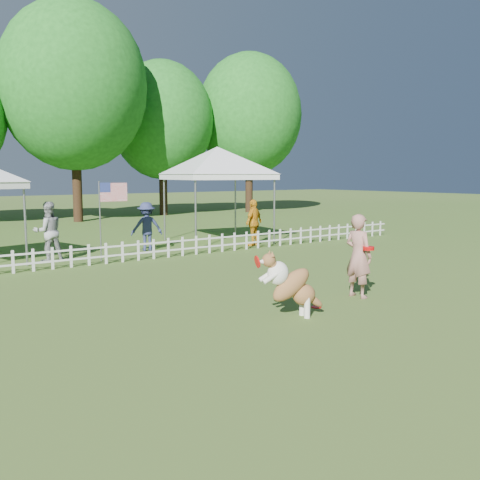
{
  "coord_description": "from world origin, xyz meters",
  "views": [
    {
      "loc": [
        -7.11,
        -7.27,
        2.51
      ],
      "look_at": [
        -0.24,
        2.0,
        1.1
      ],
      "focal_mm": 40.0,
      "sensor_mm": 36.0,
      "label": 1
    }
  ],
  "objects_px": {
    "spectator_b": "(147,226)",
    "spectator_c": "(254,223)",
    "frisbee_on_turf": "(316,307)",
    "spectator_a": "(48,232)",
    "handler": "(358,256)",
    "dog": "(292,285)",
    "canopy_tent_right": "(217,196)",
    "flag_pole": "(100,221)"
  },
  "relations": [
    {
      "from": "handler",
      "to": "canopy_tent_right",
      "type": "relative_size",
      "value": 0.5
    },
    {
      "from": "dog",
      "to": "spectator_c",
      "type": "distance_m",
      "value": 9.73
    },
    {
      "from": "canopy_tent_right",
      "to": "spectator_c",
      "type": "relative_size",
      "value": 2.1
    },
    {
      "from": "handler",
      "to": "spectator_c",
      "type": "bearing_deg",
      "value": -25.27
    },
    {
      "from": "spectator_a",
      "to": "frisbee_on_turf",
      "type": "bearing_deg",
      "value": 106.65
    },
    {
      "from": "flag_pole",
      "to": "spectator_a",
      "type": "height_order",
      "value": "flag_pole"
    },
    {
      "from": "dog",
      "to": "spectator_b",
      "type": "relative_size",
      "value": 0.74
    },
    {
      "from": "frisbee_on_turf",
      "to": "spectator_a",
      "type": "height_order",
      "value": "spectator_a"
    },
    {
      "from": "spectator_c",
      "to": "dog",
      "type": "bearing_deg",
      "value": 34.66
    },
    {
      "from": "handler",
      "to": "spectator_c",
      "type": "height_order",
      "value": "handler"
    },
    {
      "from": "canopy_tent_right",
      "to": "spectator_a",
      "type": "distance_m",
      "value": 6.61
    },
    {
      "from": "spectator_b",
      "to": "spectator_c",
      "type": "relative_size",
      "value": 0.98
    },
    {
      "from": "canopy_tent_right",
      "to": "spectator_a",
      "type": "relative_size",
      "value": 1.99
    },
    {
      "from": "dog",
      "to": "canopy_tent_right",
      "type": "distance_m",
      "value": 10.96
    },
    {
      "from": "handler",
      "to": "dog",
      "type": "height_order",
      "value": "handler"
    },
    {
      "from": "dog",
      "to": "frisbee_on_turf",
      "type": "height_order",
      "value": "dog"
    },
    {
      "from": "spectator_b",
      "to": "spectator_c",
      "type": "bearing_deg",
      "value": 178.02
    },
    {
      "from": "handler",
      "to": "flag_pole",
      "type": "xyz_separation_m",
      "value": [
        -2.45,
        7.6,
        0.31
      ]
    },
    {
      "from": "canopy_tent_right",
      "to": "spectator_b",
      "type": "relative_size",
      "value": 2.15
    },
    {
      "from": "canopy_tent_right",
      "to": "spectator_b",
      "type": "height_order",
      "value": "canopy_tent_right"
    },
    {
      "from": "frisbee_on_turf",
      "to": "canopy_tent_right",
      "type": "relative_size",
      "value": 0.06
    },
    {
      "from": "spectator_c",
      "to": "handler",
      "type": "bearing_deg",
      "value": 45.61
    },
    {
      "from": "canopy_tent_right",
      "to": "spectator_c",
      "type": "distance_m",
      "value": 1.92
    },
    {
      "from": "flag_pole",
      "to": "spectator_c",
      "type": "xyz_separation_m",
      "value": [
        5.72,
        0.06,
        -0.34
      ]
    },
    {
      "from": "handler",
      "to": "canopy_tent_right",
      "type": "height_order",
      "value": "canopy_tent_right"
    },
    {
      "from": "dog",
      "to": "canopy_tent_right",
      "type": "relative_size",
      "value": 0.34
    },
    {
      "from": "dog",
      "to": "spectator_a",
      "type": "distance_m",
      "value": 8.99
    },
    {
      "from": "handler",
      "to": "frisbee_on_turf",
      "type": "relative_size",
      "value": 8.8
    },
    {
      "from": "dog",
      "to": "spectator_c",
      "type": "relative_size",
      "value": 0.72
    },
    {
      "from": "flag_pole",
      "to": "spectator_a",
      "type": "relative_size",
      "value": 1.34
    },
    {
      "from": "handler",
      "to": "canopy_tent_right",
      "type": "distance_m",
      "value": 9.75
    },
    {
      "from": "spectator_a",
      "to": "spectator_c",
      "type": "height_order",
      "value": "spectator_a"
    },
    {
      "from": "spectator_b",
      "to": "canopy_tent_right",
      "type": "bearing_deg",
      "value": -155.86
    },
    {
      "from": "frisbee_on_turf",
      "to": "dog",
      "type": "bearing_deg",
      "value": -162.93
    },
    {
      "from": "dog",
      "to": "flag_pole",
      "type": "xyz_separation_m",
      "value": [
        -0.27,
        7.99,
        0.57
      ]
    },
    {
      "from": "canopy_tent_right",
      "to": "flag_pole",
      "type": "height_order",
      "value": "canopy_tent_right"
    },
    {
      "from": "spectator_b",
      "to": "handler",
      "type": "bearing_deg",
      "value": 107.58
    },
    {
      "from": "handler",
      "to": "canopy_tent_right",
      "type": "xyz_separation_m",
      "value": [
        2.82,
        9.29,
        0.87
      ]
    },
    {
      "from": "flag_pole",
      "to": "canopy_tent_right",
      "type": "bearing_deg",
      "value": 22.03
    },
    {
      "from": "frisbee_on_turf",
      "to": "canopy_tent_right",
      "type": "bearing_deg",
      "value": 66.32
    },
    {
      "from": "frisbee_on_turf",
      "to": "spectator_b",
      "type": "relative_size",
      "value": 0.12
    },
    {
      "from": "handler",
      "to": "dog",
      "type": "distance_m",
      "value": 2.23
    }
  ]
}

